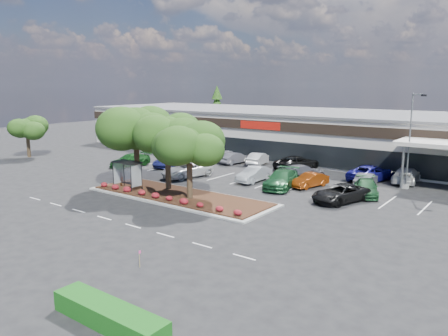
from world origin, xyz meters
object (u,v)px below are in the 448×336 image
Objects in this scene: light_pole at (410,147)px; survey_stake at (140,256)px; car_0 at (130,160)px; car_1 at (169,161)px.

light_pole is 9.22× the size of survey_stake.
car_0 reaches higher than car_1.
car_1 is at bearing 40.43° from car_0.
car_0 is 1.05× the size of car_1.
car_0 reaches higher than survey_stake.
light_pole is 1.80× the size of car_1.
car_0 is at bearing 139.52° from survey_stake.
car_0 is (-23.80, 20.32, 0.13)m from survey_stake.
survey_stake is at bearing -62.42° from car_1.
light_pole is 29.44m from survey_stake.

